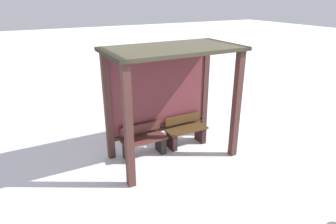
{
  "coord_description": "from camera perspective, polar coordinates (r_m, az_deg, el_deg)",
  "views": [
    {
      "loc": [
        -2.86,
        -5.12,
        3.43
      ],
      "look_at": [
        -0.06,
        0.1,
        1.06
      ],
      "focal_mm": 31.25,
      "sensor_mm": 36.0,
      "label": 1
    }
  ],
  "objects": [
    {
      "name": "ground_plane",
      "position": [
        6.79,
        0.86,
        -8.49
      ],
      "size": [
        60.0,
        60.0,
        0.0
      ],
      "primitive_type": "plane",
      "color": "silver"
    },
    {
      "name": "bus_shelter",
      "position": [
        6.32,
        -0.13,
        6.04
      ],
      "size": [
        2.76,
        1.49,
        2.48
      ],
      "color": "#432622",
      "rests_on": "ground"
    },
    {
      "name": "bench_left_inside",
      "position": [
        6.68,
        -4.72,
        -6.01
      ],
      "size": [
        1.02,
        0.42,
        0.71
      ],
      "color": "#532A25",
      "rests_on": "ground"
    },
    {
      "name": "bench_center_inside",
      "position": [
        7.15,
        3.53,
        -4.02
      ],
      "size": [
        1.02,
        0.41,
        0.72
      ],
      "color": "#473016",
      "rests_on": "ground"
    }
  ]
}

